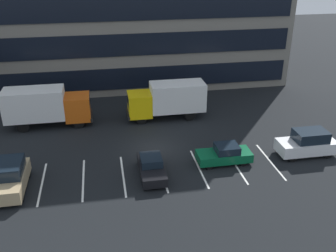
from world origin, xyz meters
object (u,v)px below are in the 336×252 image
Objects in this scene: box_truck_yellow at (168,99)px; sedan_black at (151,167)px; box_truck_orange at (46,105)px; suv_white at (307,143)px; sedan_forest at (224,154)px; suv_tan at (11,177)px.

sedan_black is (-2.95, -9.83, -1.23)m from box_truck_yellow.
box_truck_orange is 1.04× the size of box_truck_yellow.
suv_white is (12.38, 0.86, 0.30)m from sedan_black.
box_truck_orange is 1.69× the size of suv_white.
box_truck_orange is at bearing 179.04° from box_truck_yellow.
suv_tan reaches higher than sedan_forest.
sedan_forest reaches higher than sedan_black.
sedan_black is at bearing 0.58° from suv_tan.
box_truck_orange reaches higher than suv_tan.
box_truck_yellow is 1.62× the size of suv_white.
suv_white is at bearing 0.38° from sedan_forest.
sedan_forest is 15.13m from suv_tan.
suv_tan is at bearing -141.30° from box_truck_yellow.
suv_tan is (-12.39, -9.93, -0.94)m from box_truck_yellow.
suv_white is (21.82, 0.95, 0.02)m from suv_tan.
suv_tan is at bearing -177.50° from suv_white.
suv_white reaches higher than sedan_black.
box_truck_yellow is 1.79× the size of sedan_forest.
box_truck_orange reaches higher than sedan_black.
box_truck_orange reaches higher than suv_white.
box_truck_yellow reaches higher than suv_white.
sedan_black is 12.41m from suv_white.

